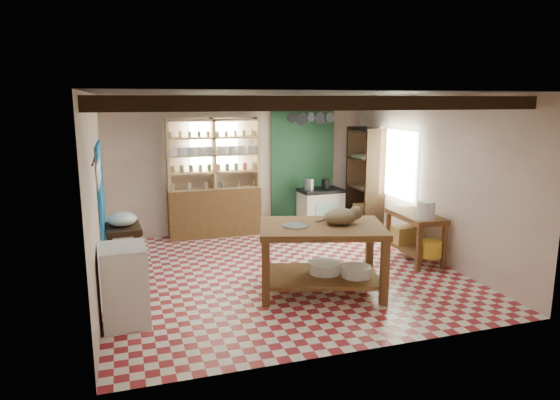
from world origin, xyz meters
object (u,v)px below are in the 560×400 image
object	(u,v)px
prep_table	(124,250)
work_table	(321,259)
white_cabinet	(124,285)
cat	(341,216)
right_counter	(415,237)
stove	(320,209)

from	to	relation	value
prep_table	work_table	bearing A→B (deg)	-35.40
white_cabinet	cat	world-z (taller)	cat
cat	prep_table	bearing A→B (deg)	156.48
prep_table	cat	bearing A→B (deg)	-33.30
right_counter	cat	world-z (taller)	cat
prep_table	white_cabinet	xyz separation A→B (m)	(-0.02, -1.74, 0.10)
prep_table	white_cabinet	world-z (taller)	white_cabinet
right_counter	stove	bearing A→B (deg)	108.53
work_table	white_cabinet	distance (m)	2.50
prep_table	cat	distance (m)	3.22
prep_table	right_counter	bearing A→B (deg)	-13.63
work_table	white_cabinet	bearing A→B (deg)	-159.19
prep_table	cat	xyz separation A→B (m)	(2.73, -1.58, 0.66)
white_cabinet	prep_table	bearing A→B (deg)	87.28
stove	prep_table	bearing A→B (deg)	-161.02
right_counter	cat	xyz separation A→B (m)	(-1.65, -0.77, 0.63)
prep_table	cat	world-z (taller)	cat
prep_table	right_counter	xyz separation A→B (m)	(4.38, -0.80, 0.02)
stove	cat	xyz separation A→B (m)	(-0.99, -3.05, 0.61)
work_table	cat	xyz separation A→B (m)	(0.25, -0.02, 0.56)
stove	prep_table	world-z (taller)	stove
stove	prep_table	size ratio (longest dim) A/B	1.15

